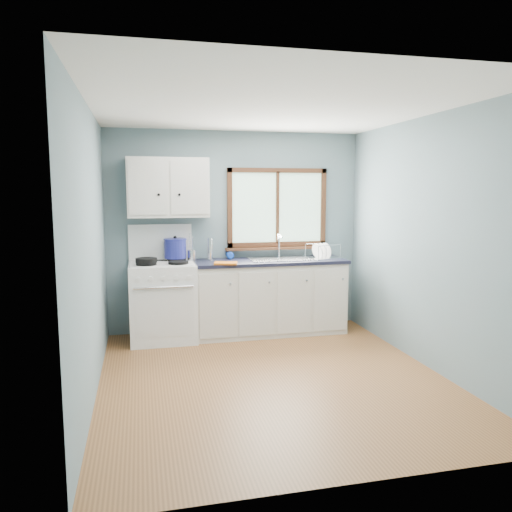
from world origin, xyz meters
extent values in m
cube|color=#935D31|center=(0.00, 0.00, -0.01)|extent=(3.20, 3.60, 0.02)
cube|color=white|center=(0.00, 0.00, 2.51)|extent=(3.20, 3.60, 0.02)
cube|color=slate|center=(0.00, 1.81, 1.25)|extent=(3.20, 0.02, 2.50)
cube|color=slate|center=(0.00, -1.81, 1.25)|extent=(3.20, 0.02, 2.50)
cube|color=slate|center=(-1.61, 0.00, 1.25)|extent=(0.02, 3.60, 2.50)
cube|color=slate|center=(1.61, 0.00, 1.25)|extent=(0.02, 3.60, 2.50)
cube|color=white|center=(-0.95, 1.47, 0.46)|extent=(0.76, 0.65, 0.92)
cube|color=white|center=(-0.95, 1.77, 1.14)|extent=(0.76, 0.05, 0.44)
cube|color=silver|center=(-0.95, 1.47, 0.93)|extent=(0.72, 0.59, 0.01)
cylinder|color=black|center=(-1.13, 1.32, 0.95)|extent=(0.23, 0.23, 0.03)
cylinder|color=black|center=(-0.77, 1.32, 0.95)|extent=(0.23, 0.23, 0.03)
cylinder|color=black|center=(-1.13, 1.61, 0.95)|extent=(0.23, 0.23, 0.03)
cylinder|color=black|center=(-0.77, 1.61, 0.95)|extent=(0.23, 0.23, 0.03)
cylinder|color=silver|center=(-0.95, 1.12, 0.70)|extent=(0.66, 0.02, 0.02)
cube|color=silver|center=(-0.95, 1.14, 0.40)|extent=(0.66, 0.01, 0.55)
cube|color=silver|center=(0.36, 1.49, 0.44)|extent=(1.85, 0.60, 0.88)
cube|color=black|center=(0.36, 1.51, 0.04)|extent=(1.85, 0.54, 0.08)
cube|color=black|center=(0.36, 1.49, 0.90)|extent=(1.89, 0.64, 0.04)
cube|color=silver|center=(0.54, 1.49, 0.92)|extent=(0.84, 0.46, 0.01)
cube|color=silver|center=(0.34, 1.49, 0.85)|extent=(0.36, 0.40, 0.14)
cube|color=silver|center=(0.74, 1.49, 0.85)|extent=(0.36, 0.40, 0.14)
cylinder|color=silver|center=(0.54, 1.69, 1.06)|extent=(0.02, 0.02, 0.28)
cylinder|color=silver|center=(0.54, 1.62, 1.19)|extent=(0.02, 0.16, 0.02)
sphere|color=silver|center=(0.54, 1.69, 1.20)|extent=(0.04, 0.04, 0.04)
cube|color=#9EC6A8|center=(0.54, 1.79, 1.55)|extent=(1.22, 0.01, 0.92)
cube|color=#4A2917|center=(0.54, 1.77, 2.02)|extent=(1.30, 0.05, 0.06)
cube|color=#4A2917|center=(0.54, 1.77, 1.08)|extent=(1.30, 0.05, 0.06)
cube|color=#4A2917|center=(-0.08, 1.77, 1.55)|extent=(0.06, 0.05, 1.00)
cube|color=#4A2917|center=(1.16, 1.77, 1.55)|extent=(0.06, 0.05, 1.00)
cube|color=#4A2917|center=(0.54, 1.77, 1.55)|extent=(0.03, 0.05, 0.92)
cube|color=#4A2917|center=(0.54, 1.74, 1.03)|extent=(1.36, 0.10, 0.03)
cube|color=silver|center=(-0.85, 1.63, 1.80)|extent=(0.95, 0.32, 0.70)
cube|color=silver|center=(-1.09, 1.46, 1.80)|extent=(0.44, 0.01, 0.62)
cube|color=silver|center=(-0.61, 1.46, 1.80)|extent=(0.44, 0.01, 0.62)
sphere|color=black|center=(-0.97, 1.45, 1.72)|extent=(0.03, 0.03, 0.03)
sphere|color=black|center=(-0.73, 1.45, 1.72)|extent=(0.03, 0.03, 0.03)
cylinder|color=black|center=(-1.13, 1.31, 0.98)|extent=(0.29, 0.29, 0.05)
cube|color=black|center=(-0.96, 1.27, 0.98)|extent=(0.14, 0.06, 0.01)
cylinder|color=navy|center=(-0.78, 1.62, 1.07)|extent=(0.28, 0.28, 0.22)
cylinder|color=navy|center=(-0.78, 1.62, 1.19)|extent=(0.29, 0.29, 0.02)
sphere|color=black|center=(-0.78, 1.62, 1.21)|extent=(0.04, 0.04, 0.04)
cylinder|color=silver|center=(-0.58, 1.60, 0.99)|extent=(0.13, 0.13, 0.13)
cylinder|color=silver|center=(-0.57, 1.61, 1.13)|extent=(0.01, 0.01, 0.20)
cylinder|color=silver|center=(-0.61, 1.61, 1.14)|extent=(0.01, 0.01, 0.23)
cylinder|color=silver|center=(-0.58, 1.58, 1.12)|extent=(0.01, 0.01, 0.18)
cylinder|color=silver|center=(-0.36, 1.61, 1.06)|extent=(0.07, 0.07, 0.27)
imported|color=#1242BC|center=(-0.10, 1.63, 1.04)|extent=(0.09, 0.09, 0.23)
cube|color=#C55D10|center=(-0.23, 1.25, 0.93)|extent=(0.30, 0.25, 0.02)
cube|color=silver|center=(1.04, 1.46, 0.93)|extent=(0.44, 0.39, 0.01)
cylinder|color=silver|center=(0.92, 1.28, 1.01)|extent=(0.01, 0.01, 0.18)
cylinder|color=silver|center=(1.25, 1.39, 1.01)|extent=(0.01, 0.01, 0.18)
cylinder|color=silver|center=(0.83, 1.53, 1.01)|extent=(0.01, 0.01, 0.18)
cylinder|color=silver|center=(1.17, 1.64, 1.01)|extent=(0.01, 0.01, 0.18)
cylinder|color=silver|center=(1.09, 1.33, 1.10)|extent=(0.34, 0.12, 0.01)
cylinder|color=silver|center=(1.00, 1.59, 1.10)|extent=(0.34, 0.12, 0.01)
cylinder|color=white|center=(0.96, 1.43, 1.02)|extent=(0.11, 0.20, 0.19)
cylinder|color=white|center=(1.03, 1.45, 1.02)|extent=(0.11, 0.20, 0.19)
cylinder|color=white|center=(1.09, 1.48, 1.02)|extent=(0.11, 0.20, 0.19)
camera|label=1|loc=(-1.18, -4.40, 1.76)|focal=35.00mm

